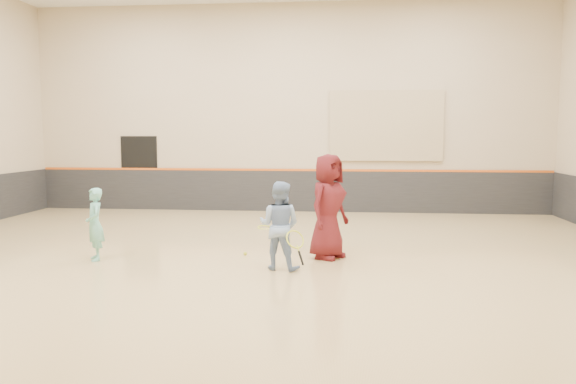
# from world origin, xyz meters

# --- Properties ---
(room) EXTENTS (15.04, 12.04, 6.22)m
(room) POSITION_xyz_m (0.00, 0.00, 0.81)
(room) COLOR tan
(room) RESTS_ON ground
(wainscot_back) EXTENTS (14.90, 0.04, 1.20)m
(wainscot_back) POSITION_xyz_m (0.00, 5.97, 0.60)
(wainscot_back) COLOR #232326
(wainscot_back) RESTS_ON floor
(accent_stripe) EXTENTS (14.90, 0.03, 0.06)m
(accent_stripe) POSITION_xyz_m (0.00, 5.96, 1.22)
(accent_stripe) COLOR #D85914
(accent_stripe) RESTS_ON wall_back
(acoustic_panel) EXTENTS (3.20, 0.08, 2.00)m
(acoustic_panel) POSITION_xyz_m (2.80, 5.95, 2.50)
(acoustic_panel) COLOR tan
(acoustic_panel) RESTS_ON wall_back
(doorway) EXTENTS (1.10, 0.05, 2.20)m
(doorway) POSITION_xyz_m (-4.50, 5.98, 1.10)
(doorway) COLOR black
(doorway) RESTS_ON floor
(girl) EXTENTS (0.52, 0.57, 1.31)m
(girl) POSITION_xyz_m (-2.82, -0.76, 0.65)
(girl) COLOR #75CCBB
(girl) RESTS_ON floor
(instructor) EXTENTS (0.83, 0.71, 1.48)m
(instructor) POSITION_xyz_m (0.55, -1.10, 0.74)
(instructor) COLOR #87A3D1
(instructor) RESTS_ON floor
(young_man) EXTENTS (1.01, 1.11, 1.91)m
(young_man) POSITION_xyz_m (1.34, -0.17, 0.95)
(young_man) COLOR #571418
(young_man) RESTS_ON floor
(held_racket) EXTENTS (0.42, 0.42, 0.65)m
(held_racket) POSITION_xyz_m (0.84, -1.38, 0.57)
(held_racket) COLOR yellow
(held_racket) RESTS_ON instructor
(spare_racket) EXTENTS (0.75, 0.75, 0.15)m
(spare_racket) POSITION_xyz_m (-0.28, 2.95, 0.08)
(spare_racket) COLOR #BFD02D
(spare_racket) RESTS_ON floor
(ball_under_racket) EXTENTS (0.07, 0.07, 0.07)m
(ball_under_racket) POSITION_xyz_m (-0.21, -0.11, 0.03)
(ball_under_racket) COLOR gold
(ball_under_racket) RESTS_ON floor
(ball_in_hand) EXTENTS (0.07, 0.07, 0.07)m
(ball_in_hand) POSITION_xyz_m (1.41, -0.30, 1.20)
(ball_in_hand) COLOR yellow
(ball_in_hand) RESTS_ON young_man
(ball_beside_spare) EXTENTS (0.07, 0.07, 0.07)m
(ball_beside_spare) POSITION_xyz_m (0.13, 1.56, 0.03)
(ball_beside_spare) COLOR #BACB2F
(ball_beside_spare) RESTS_ON floor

